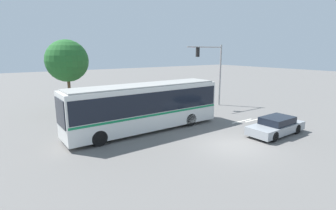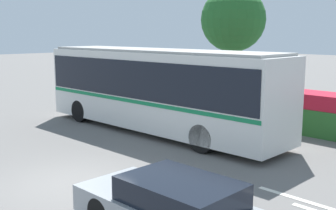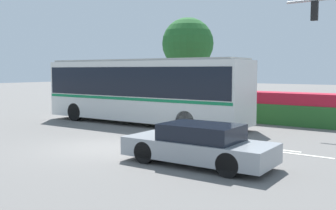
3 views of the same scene
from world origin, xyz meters
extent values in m
plane|color=slate|center=(0.00, 0.00, 0.00)|extent=(140.00, 140.00, 0.00)
cube|color=silver|center=(-2.86, 5.74, 1.77)|extent=(11.64, 2.77, 3.04)
cube|color=black|center=(-2.86, 5.74, 2.26)|extent=(11.41, 2.80, 1.46)
cube|color=#147A47|center=(-2.86, 5.74, 1.41)|extent=(11.52, 2.80, 0.14)
cube|color=black|center=(-8.66, 5.60, 2.14)|extent=(0.11, 2.11, 1.70)
cube|color=#959592|center=(-2.86, 5.74, 3.34)|extent=(11.17, 2.56, 0.10)
cylinder|color=black|center=(-6.76, 4.55, 0.50)|extent=(1.01, 0.32, 1.00)
cylinder|color=black|center=(-6.82, 6.74, 0.50)|extent=(1.01, 0.32, 1.00)
cylinder|color=black|center=(0.53, 4.73, 0.50)|extent=(1.01, 0.32, 1.00)
cylinder|color=black|center=(0.48, 6.92, 0.50)|extent=(1.01, 0.32, 1.00)
cube|color=black|center=(4.29, -0.20, 1.00)|extent=(2.33, 1.63, 0.48)
cylinder|color=black|center=(2.73, 0.54, 0.34)|extent=(0.68, 0.24, 0.68)
cube|color=#286028|center=(0.94, 10.18, 0.53)|extent=(10.34, 1.56, 1.07)
cube|color=#B7192D|center=(0.94, 10.18, 1.37)|extent=(10.13, 1.48, 0.60)
cylinder|color=brown|center=(-5.98, 14.87, 1.72)|extent=(0.27, 0.27, 3.44)
sphere|color=#236028|center=(-5.98, 14.87, 4.83)|extent=(3.88, 3.88, 3.88)
cube|color=silver|center=(4.97, 3.36, 0.01)|extent=(2.40, 0.16, 0.01)
camera|label=1|loc=(-11.47, -9.87, 5.69)|focal=26.88mm
camera|label=2|loc=(9.66, -5.76, 4.04)|focal=44.87mm
camera|label=3|loc=(10.22, -10.14, 2.83)|focal=41.91mm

